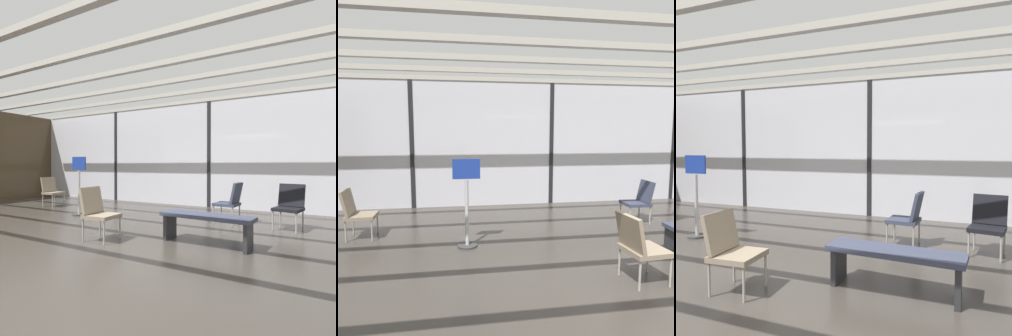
# 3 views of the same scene
# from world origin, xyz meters

# --- Properties ---
(ground_plane) EXTENTS (60.00, 60.00, 0.00)m
(ground_plane) POSITION_xyz_m (0.00, 0.00, 0.00)
(ground_plane) COLOR #38332D
(glass_curtain_wall) EXTENTS (14.00, 0.08, 3.11)m
(glass_curtain_wall) POSITION_xyz_m (0.00, 5.20, 1.55)
(glass_curtain_wall) COLOR silver
(glass_curtain_wall) RESTS_ON ground
(window_mullion_0) EXTENTS (0.10, 0.12, 3.11)m
(window_mullion_0) POSITION_xyz_m (-3.50, 5.20, 1.55)
(window_mullion_0) COLOR black
(window_mullion_0) RESTS_ON ground
(window_mullion_1) EXTENTS (0.10, 0.12, 3.11)m
(window_mullion_1) POSITION_xyz_m (0.00, 5.20, 1.55)
(window_mullion_1) COLOR black
(window_mullion_1) RESTS_ON ground
(ceiling_slats) EXTENTS (13.72, 6.72, 0.10)m
(ceiling_slats) POSITION_xyz_m (0.00, 1.90, 3.16)
(ceiling_slats) COLOR #B7B2A8
(ceiling_slats) RESTS_ON glass_curtain_wall
(parked_airplane) EXTENTS (12.92, 4.00, 4.00)m
(parked_airplane) POSITION_xyz_m (0.92, 10.84, 2.00)
(parked_airplane) COLOR silver
(parked_airplane) RESTS_ON ground
(lounge_chair_1) EXTENTS (0.53, 0.49, 0.87)m
(lounge_chair_1) POSITION_xyz_m (-4.19, 3.01, 0.49)
(lounge_chair_1) COLOR #7F705B
(lounge_chair_1) RESTS_ON ground
(lounge_chair_2) EXTENTS (0.55, 0.51, 0.87)m
(lounge_chair_2) POSITION_xyz_m (1.29, 3.15, 0.49)
(lounge_chair_2) COLOR #33384C
(lounge_chair_2) RESTS_ON ground
(lounge_chair_3) EXTENTS (0.56, 0.52, 0.87)m
(lounge_chair_3) POSITION_xyz_m (-0.22, 0.75, 0.49)
(lounge_chair_3) COLOR #7F705B
(lounge_chair_3) RESTS_ON ground
(lounge_chair_4) EXTENTS (0.57, 0.60, 0.87)m
(lounge_chair_4) POSITION_xyz_m (2.45, 3.13, 0.49)
(lounge_chair_4) COLOR black
(lounge_chair_4) RESTS_ON ground
(waiting_bench) EXTENTS (1.52, 0.50, 0.47)m
(waiting_bench) POSITION_xyz_m (1.45, 1.38, 0.36)
(waiting_bench) COLOR #33384C
(waiting_bench) RESTS_ON ground
(info_sign) EXTENTS (0.44, 0.32, 1.44)m
(info_sign) POSITION_xyz_m (-2.28, 2.30, 0.68)
(info_sign) COLOR #333333
(info_sign) RESTS_ON ground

